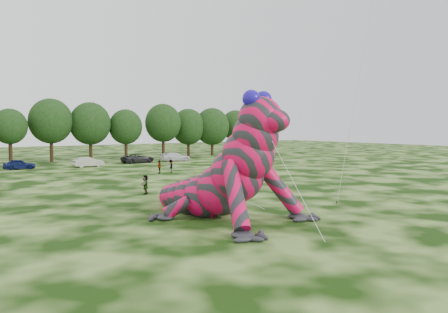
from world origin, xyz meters
TOP-DOWN VIEW (x-y plane):
  - ground at (0.00, 0.00)m, footprint 240.00×240.00m
  - inflatable_gecko at (5.65, 7.24)m, footprint 17.96×19.63m
  - tree_9 at (1.06, 57.35)m, footprint 5.27×4.74m
  - tree_10 at (7.40, 58.58)m, footprint 7.09×6.38m
  - tree_11 at (13.79, 58.20)m, footprint 7.01×6.31m
  - tree_12 at (20.01, 57.74)m, footprint 5.99×5.39m
  - tree_13 at (27.13, 57.13)m, footprint 6.83×6.15m
  - tree_14 at (33.46, 58.72)m, footprint 6.82×6.14m
  - tree_15 at (38.47, 57.77)m, footprint 7.17×6.45m
  - tree_16 at (45.45, 59.37)m, footprint 6.26×5.63m
  - tree_17 at (51.95, 56.66)m, footprint 6.98×6.28m
  - car_4 at (0.79, 48.25)m, footprint 4.33×2.17m
  - car_5 at (9.78, 46.58)m, footprint 4.54×1.97m
  - car_6 at (18.54, 49.01)m, footprint 5.68×3.24m
  - car_7 at (25.30, 48.77)m, footprint 5.31×2.83m
  - spectator_3 at (14.49, 32.77)m, footprint 0.68×1.06m
  - spectator_5 at (6.12, 18.27)m, footprint 1.36×1.53m
  - spectator_2 at (16.00, 32.55)m, footprint 1.17×1.24m

SIDE VIEW (x-z plane):
  - ground at x=0.00m, z-range 0.00..0.00m
  - car_4 at x=0.79m, z-range 0.00..1.41m
  - car_5 at x=9.78m, z-range 0.00..1.45m
  - car_7 at x=25.30m, z-range 0.00..1.46m
  - car_6 at x=18.54m, z-range 0.00..1.49m
  - spectator_3 at x=14.49m, z-range 0.00..1.67m
  - spectator_5 at x=6.12m, z-range 0.00..1.68m
  - spectator_2 at x=16.00m, z-range 0.00..1.68m
  - inflatable_gecko at x=5.65m, z-range 0.00..8.12m
  - tree_9 at x=1.06m, z-range 0.00..8.68m
  - tree_12 at x=20.01m, z-range 0.00..8.97m
  - tree_16 at x=45.45m, z-range 0.00..9.37m
  - tree_14 at x=33.46m, z-range 0.00..9.40m
  - tree_15 at x=38.47m, z-range 0.00..9.63m
  - tree_11 at x=13.79m, z-range 0.00..10.07m
  - tree_13 at x=27.13m, z-range 0.00..10.13m
  - tree_17 at x=51.95m, z-range 0.00..10.30m
  - tree_10 at x=7.40m, z-range 0.00..10.50m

